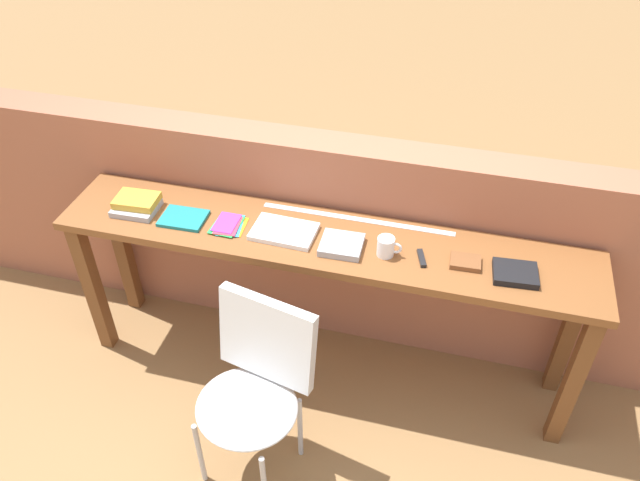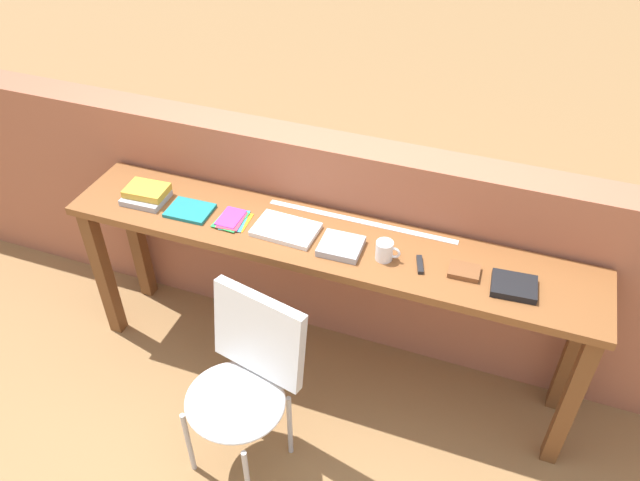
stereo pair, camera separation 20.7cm
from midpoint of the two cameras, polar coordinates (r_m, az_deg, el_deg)
ground_plane at (r=3.28m, az=-3.02°, el=-15.09°), size 40.00×40.00×0.00m
brick_wall_back at (r=3.26m, az=-0.08°, el=-0.07°), size 6.00×0.20×1.18m
sideboard at (r=2.92m, az=-1.78°, el=-1.89°), size 2.50×0.44×0.88m
chair_white_moulded at (r=2.72m, az=-8.28°, el=-12.96°), size 0.53×0.54×0.89m
book_stack_leftmost at (r=3.13m, az=-18.26°, el=3.12°), size 0.21×0.18×0.07m
magazine_cycling at (r=3.02m, az=-14.31°, el=1.93°), size 0.21×0.17×0.02m
pamphlet_pile_colourful at (r=2.93m, az=-10.34°, el=1.35°), size 0.16×0.18×0.01m
book_open_centre at (r=2.85m, az=-5.39°, el=0.76°), size 0.30×0.20×0.02m
book_grey_hardcover at (r=2.76m, az=-0.16°, el=-0.47°), size 0.19×0.17×0.03m
mug at (r=2.71m, az=3.93°, el=-0.63°), size 0.11×0.08×0.09m
multitool_folded at (r=2.72m, az=7.13°, el=-1.68°), size 0.06×0.11×0.02m
leather_journal_brown at (r=2.73m, az=11.06°, el=-2.00°), size 0.13×0.11×0.02m
book_repair_rightmost at (r=2.71m, az=15.36°, el=-2.98°), size 0.20×0.17×0.03m
ruler_metal_back_edge at (r=2.93m, az=1.40°, el=1.91°), size 0.92×0.03×0.00m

